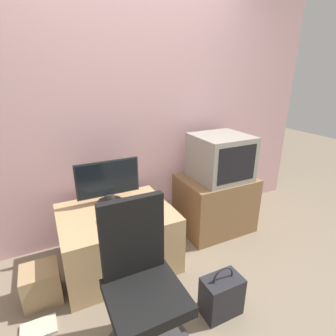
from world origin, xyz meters
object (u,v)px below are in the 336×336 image
Objects in this scene: main_monitor at (108,182)px; book at (39,329)px; keyboard at (117,220)px; office_chair at (143,296)px; mouse at (143,214)px; crt_tv at (220,157)px; handbag at (221,295)px; cardboard_box_lower at (42,284)px.

book is (-0.68, -0.60, -0.70)m from main_monitor.
main_monitor reaches higher than keyboard.
office_chair reaches higher than book.
crt_tv is (0.94, 0.25, 0.28)m from mouse.
crt_tv is 1.35× the size of handbag.
main_monitor is 0.92m from cardboard_box_lower.
crt_tv reaches higher than main_monitor.
crt_tv reaches higher than cardboard_box_lower.
keyboard is 0.72m from cardboard_box_lower.
crt_tv is 1.56m from office_chair.
main_monitor reaches higher than book.
mouse is 0.72m from office_chair.
office_chair is (-1.20, -0.90, -0.42)m from crt_tv.
keyboard is 1.21m from crt_tv.
office_chair is 0.82m from book.
mouse is 0.10× the size of crt_tv.
crt_tv is (1.12, -0.10, 0.10)m from main_monitor.
crt_tv reaches higher than mouse.
main_monitor is at bearing 85.61° from office_chair.
main_monitor is 1.26m from handbag.
mouse is 1.01m from crt_tv.
office_chair is at bearing 178.95° from handbag.
crt_tv is at bearing 11.68° from keyboard.
mouse reaches higher than keyboard.
main_monitor is at bearing 41.46° from book.
keyboard is at bearing -168.32° from crt_tv.
cardboard_box_lower is 0.30m from book.
mouse is (0.22, -0.01, 0.01)m from keyboard.
main_monitor is 2.47× the size of book.
main_monitor is 1.14m from book.
cardboard_box_lower reaches higher than book.
keyboard is 0.55× the size of crt_tv.
office_chair reaches higher than keyboard.
crt_tv is 0.54× the size of office_chair.
cardboard_box_lower is (-0.55, 0.67, -0.26)m from office_chair.
book is at bearing -99.50° from cardboard_box_lower.
cardboard_box_lower is 1.23× the size of book.
handbag is at bearing -19.45° from book.
cardboard_box_lower is at bearing 179.30° from keyboard.
office_chair reaches higher than handbag.
book is at bearing -163.62° from mouse.
keyboard is 0.30× the size of office_chair.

